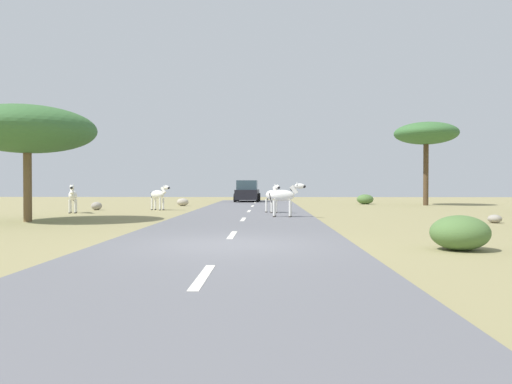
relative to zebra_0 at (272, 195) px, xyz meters
The scene contains 15 objects.
ground_plane 12.66m from the zebra_0, 94.87° to the right, with size 90.00×90.00×0.00m, color #8E8456.
road 12.67m from the zebra_0, 95.40° to the right, with size 6.00×64.00×0.05m, color slate.
lane_markings 13.66m from the zebra_0, 95.01° to the right, with size 0.16×56.00×0.01m.
zebra_0 is the anchor object (origin of this frame).
zebra_1 7.13m from the zebra_0, 153.14° to the left, with size 1.36×1.05×1.45m.
zebra_2 10.06m from the zebra_0, behind, with size 0.74×1.51×1.48m.
zebra_3 3.11m from the zebra_0, 80.63° to the right, with size 1.59×0.54×1.50m.
car_0 15.98m from the zebra_0, 96.74° to the left, with size 2.09×4.37×1.74m.
tree_1 11.23m from the zebra_0, 150.94° to the right, with size 5.20×5.20×4.48m.
tree_4 15.23m from the zebra_0, 42.73° to the left, with size 4.34×4.34×5.76m.
bush_1 13.76m from the zebra_0, 73.16° to the right, with size 1.28×1.15×0.77m, color #4C7038.
bush_2 13.78m from the zebra_0, 59.56° to the left, with size 1.21×1.09×0.73m, color #4C7038.
rock_0 10.62m from the zebra_0, 124.32° to the left, with size 0.79×0.61×0.51m, color #A89E8C.
rock_1 10.01m from the zebra_0, 33.94° to the right, with size 0.51×0.47×0.32m, color gray.
rock_2 10.43m from the zebra_0, 161.91° to the left, with size 0.59×0.57×0.46m, color gray.
Camera 1 is at (0.85, -11.18, 1.43)m, focal length 33.82 mm.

